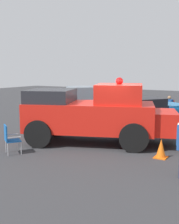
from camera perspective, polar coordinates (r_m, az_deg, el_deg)
ground_plane at (r=11.28m, az=3.30°, el=-6.30°), size 60.00×60.00×0.00m
vintage_fire_truck at (r=11.08m, az=1.19°, el=-0.23°), size 6.33×4.20×2.59m
classic_hot_rod at (r=14.88m, az=11.69°, el=0.08°), size 4.07×4.61×1.46m
parked_pickup at (r=16.87m, az=1.24°, el=2.06°), size 4.72×4.61×1.90m
lawn_chair_near_truck at (r=18.19m, az=15.76°, el=0.94°), size 0.63×0.63×1.02m
lawn_chair_by_car at (r=10.13m, az=-15.76°, el=-4.86°), size 0.68×0.68×1.02m
spectator_seated at (r=18.07m, az=15.52°, el=1.25°), size 0.53×0.63×1.29m
traffic_cone at (r=9.67m, az=14.16°, el=-7.17°), size 0.40×0.40×0.64m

